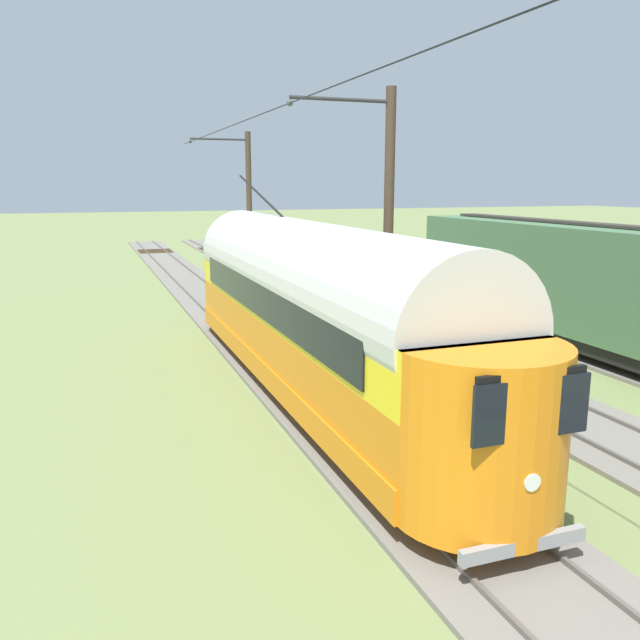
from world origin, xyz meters
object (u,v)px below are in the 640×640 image
(catenary_pole_foreground, at_px, (248,207))
(coach_adjacent, at_px, (578,281))
(catenary_pole_mid_near, at_px, (386,226))
(vintage_streetcar, at_px, (310,304))

(catenary_pole_foreground, bearing_deg, coach_adjacent, 112.75)
(coach_adjacent, distance_m, catenary_pole_mid_near, 7.02)
(vintage_streetcar, relative_size, catenary_pole_mid_near, 2.24)
(catenary_pole_mid_near, bearing_deg, vintage_streetcar, 28.46)
(catenary_pole_foreground, relative_size, catenary_pole_mid_near, 1.00)
(vintage_streetcar, xyz_separation_m, catenary_pole_foreground, (-2.77, -17.53, 1.79))
(catenary_pole_foreground, distance_m, catenary_pole_mid_near, 16.03)
(vintage_streetcar, relative_size, catenary_pole_foreground, 2.24)
(coach_adjacent, height_order, catenary_pole_foreground, catenary_pole_foreground)
(coach_adjacent, bearing_deg, catenary_pole_mid_near, -0.87)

